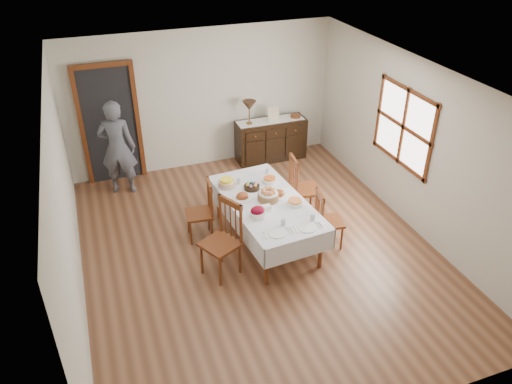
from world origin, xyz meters
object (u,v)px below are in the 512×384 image
object	(u,v)px
person	(117,145)
chair_right_far	(302,187)
chair_right_near	(326,219)
table_lamp	(249,106)
dining_table	(266,206)
chair_left_far	(202,210)
chair_left_near	(223,238)
sideboard	(271,140)

from	to	relation	value
person	chair_right_far	bearing A→B (deg)	162.40
chair_right_far	person	distance (m)	3.21
chair_right_near	table_lamp	bearing A→B (deg)	12.69
chair_right_near	dining_table	bearing A→B (deg)	72.80
dining_table	chair_right_far	bearing A→B (deg)	26.06
table_lamp	dining_table	bearing A→B (deg)	-103.81
chair_left_far	chair_right_near	xyz separation A→B (m)	(1.66, -0.82, -0.02)
chair_left_near	chair_right_far	distance (m)	1.84
sideboard	chair_right_near	bearing A→B (deg)	-95.28
chair_right_near	chair_left_near	bearing A→B (deg)	101.55
chair_right_near	person	size ratio (longest dim) A/B	0.51
person	table_lamp	distance (m)	2.50
chair_left_near	chair_left_far	xyz separation A→B (m)	(-0.06, 0.89, -0.08)
chair_left_far	table_lamp	bearing A→B (deg)	151.22
chair_left_near	table_lamp	bearing A→B (deg)	127.62
chair_left_near	chair_right_near	world-z (taller)	chair_left_near
chair_right_near	sideboard	xyz separation A→B (m)	(0.27, 2.94, -0.05)
chair_left_near	sideboard	size ratio (longest dim) A/B	0.81
table_lamp	chair_right_near	bearing A→B (deg)	-86.46
table_lamp	sideboard	bearing A→B (deg)	3.01
chair_right_near	chair_left_far	bearing A→B (deg)	72.75
dining_table	sideboard	bearing A→B (deg)	62.23
dining_table	person	bearing A→B (deg)	124.34
sideboard	table_lamp	xyz separation A→B (m)	(-0.45, -0.02, 0.76)
chair_right_near	person	bearing A→B (deg)	54.05
chair_right_far	table_lamp	bearing A→B (deg)	11.59
chair_left_near	chair_right_far	world-z (taller)	chair_left_near
table_lamp	chair_left_near	bearing A→B (deg)	-115.46
dining_table	chair_left_far	world-z (taller)	chair_left_far
sideboard	dining_table	bearing A→B (deg)	-112.84
chair_left_near	dining_table	bearing A→B (deg)	93.12
chair_right_far	person	size ratio (longest dim) A/B	0.59
chair_right_far	table_lamp	size ratio (longest dim) A/B	2.32
chair_right_far	sideboard	world-z (taller)	chair_right_far
chair_left_near	chair_right_far	bearing A→B (deg)	93.60
chair_left_far	chair_right_near	world-z (taller)	chair_left_far
chair_right_near	chair_right_far	xyz separation A→B (m)	(-0.01, 0.87, 0.07)
chair_right_far	sideboard	size ratio (longest dim) A/B	0.78
chair_left_near	chair_right_near	xyz separation A→B (m)	(1.60, 0.07, -0.10)
chair_right_far	dining_table	bearing A→B (deg)	127.82
table_lamp	person	bearing A→B (deg)	-174.15
chair_left_near	sideboard	distance (m)	3.54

